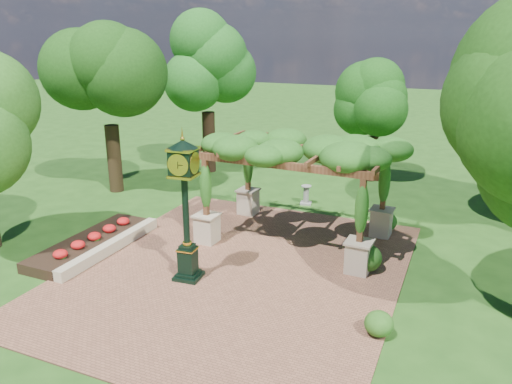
% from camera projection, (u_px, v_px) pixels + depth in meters
% --- Properties ---
extents(ground, '(120.00, 120.00, 0.00)m').
position_uv_depth(ground, '(223.00, 284.00, 15.11)').
color(ground, '#1E4714').
rests_on(ground, ground).
extents(brick_plaza, '(10.00, 12.00, 0.04)m').
position_uv_depth(brick_plaza, '(237.00, 270.00, 15.98)').
color(brick_plaza, brown).
rests_on(brick_plaza, ground).
extents(border_wall, '(0.35, 5.00, 0.40)m').
position_uv_depth(border_wall, '(111.00, 247.00, 17.23)').
color(border_wall, '#C6B793').
rests_on(border_wall, ground).
extents(flower_bed, '(1.50, 5.00, 0.36)m').
position_uv_depth(flower_bed, '(91.00, 243.00, 17.58)').
color(flower_bed, red).
rests_on(flower_bed, ground).
extents(pedestal_clock, '(0.96, 0.96, 4.43)m').
position_uv_depth(pedestal_clock, '(185.00, 198.00, 14.62)').
color(pedestal_clock, black).
rests_on(pedestal_clock, brick_plaza).
extents(pergola, '(6.55, 4.26, 4.03)m').
position_uv_depth(pergola, '(297.00, 152.00, 17.38)').
color(pergola, '#BFAC8E').
rests_on(pergola, brick_plaza).
extents(sundial, '(0.55, 0.55, 0.85)m').
position_uv_depth(sundial, '(306.00, 196.00, 22.07)').
color(sundial, gray).
rests_on(sundial, ground).
extents(shrub_front, '(0.76, 0.76, 0.65)m').
position_uv_depth(shrub_front, '(379.00, 324.00, 12.39)').
color(shrub_front, '#285718').
rests_on(shrub_front, brick_plaza).
extents(shrub_mid, '(1.12, 1.12, 0.86)m').
position_uv_depth(shrub_mid, '(367.00, 258.00, 15.78)').
color(shrub_mid, '#204914').
rests_on(shrub_mid, brick_plaza).
extents(shrub_back, '(0.95, 0.95, 0.74)m').
position_uv_depth(shrub_back, '(386.00, 221.00, 18.99)').
color(shrub_back, '#2A621C').
rests_on(shrub_back, brick_plaza).
extents(tree_west_near, '(3.80, 3.80, 8.23)m').
position_uv_depth(tree_west_near, '(107.00, 71.00, 22.35)').
color(tree_west_near, '#312313').
rests_on(tree_west_near, ground).
extents(tree_west_far, '(3.48, 3.48, 8.37)m').
position_uv_depth(tree_west_far, '(207.00, 64.00, 25.79)').
color(tree_west_far, black).
rests_on(tree_west_far, ground).
extents(tree_north, '(3.01, 3.01, 5.91)m').
position_uv_depth(tree_north, '(375.00, 102.00, 24.57)').
color(tree_north, black).
rests_on(tree_north, ground).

